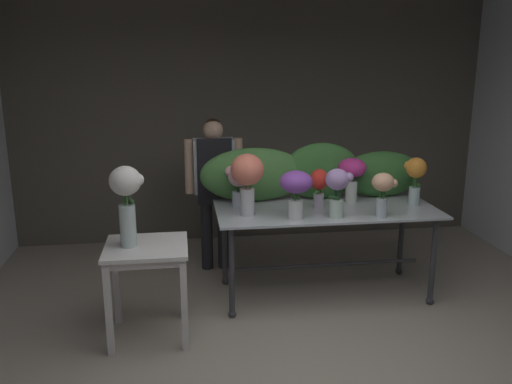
# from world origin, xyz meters

# --- Properties ---
(ground_plane) EXTENTS (7.48, 7.48, 0.00)m
(ground_plane) POSITION_xyz_m (0.00, 1.70, 0.00)
(ground_plane) COLOR #9E9384
(wall_back) EXTENTS (5.68, 0.12, 2.85)m
(wall_back) POSITION_xyz_m (0.00, 3.40, 1.42)
(wall_back) COLOR #5B564C
(wall_back) RESTS_ON ground
(display_table_glass) EXTENTS (2.00, 0.90, 0.85)m
(display_table_glass) POSITION_xyz_m (0.44, 1.59, 0.72)
(display_table_glass) COLOR silver
(display_table_glass) RESTS_ON ground
(side_table_white) EXTENTS (0.63, 0.59, 0.77)m
(side_table_white) POSITION_xyz_m (-1.14, 1.03, 0.65)
(side_table_white) COLOR white
(side_table_white) RESTS_ON ground
(florist) EXTENTS (0.59, 0.24, 1.58)m
(florist) POSITION_xyz_m (-0.52, 2.37, 0.97)
(florist) COLOR #232328
(florist) RESTS_ON ground
(foliage_backdrop) EXTENTS (2.17, 0.29, 0.54)m
(foliage_backdrop) POSITION_xyz_m (0.38, 1.92, 1.09)
(foliage_backdrop) COLOR #477F3D
(foliage_backdrop) RESTS_ON display_table_glass
(vase_magenta_carnations) EXTENTS (0.26, 0.26, 0.42)m
(vase_magenta_carnations) POSITION_xyz_m (0.73, 1.76, 1.12)
(vase_magenta_carnations) COLOR silver
(vase_magenta_carnations) RESTS_ON display_table_glass
(vase_coral_dahlias) EXTENTS (0.29, 0.29, 0.54)m
(vase_coral_dahlias) POSITION_xyz_m (-0.29, 1.47, 1.19)
(vase_coral_dahlias) COLOR silver
(vase_coral_dahlias) RESTS_ON display_table_glass
(vase_scarlet_lilies) EXTENTS (0.18, 0.16, 0.36)m
(vase_scarlet_lilies) POSITION_xyz_m (0.37, 1.59, 1.06)
(vase_scarlet_lilies) COLOR silver
(vase_scarlet_lilies) RESTS_ON display_table_glass
(vase_violet_freesia) EXTENTS (0.28, 0.28, 0.41)m
(vase_violet_freesia) POSITION_xyz_m (0.10, 1.31, 1.11)
(vase_violet_freesia) COLOR silver
(vase_violet_freesia) RESTS_ON display_table_glass
(vase_sunset_snapdragons) EXTENTS (0.21, 0.19, 0.44)m
(vase_sunset_snapdragons) POSITION_xyz_m (1.27, 1.58, 1.13)
(vase_sunset_snapdragons) COLOR silver
(vase_sunset_snapdragons) RESTS_ON display_table_glass
(vase_peach_anemones) EXTENTS (0.21, 0.19, 0.39)m
(vase_peach_anemones) POSITION_xyz_m (0.84, 1.25, 1.09)
(vase_peach_anemones) COLOR silver
(vase_peach_anemones) RESTS_ON display_table_glass
(vase_lilac_peonies) EXTENTS (0.23, 0.20, 0.43)m
(vase_lilac_peonies) POSITION_xyz_m (0.45, 1.29, 1.10)
(vase_lilac_peonies) COLOR silver
(vase_lilac_peonies) RESTS_ON display_table_glass
(vase_blush_tulips) EXTENTS (0.22, 0.20, 0.40)m
(vase_blush_tulips) POSITION_xyz_m (-0.34, 1.75, 1.08)
(vase_blush_tulips) COLOR silver
(vase_blush_tulips) RESTS_ON display_table_glass
(vase_white_roses_tall) EXTENTS (0.26, 0.24, 0.63)m
(vase_white_roses_tall) POSITION_xyz_m (-1.26, 1.03, 1.15)
(vase_white_roses_tall) COLOR silver
(vase_white_roses_tall) RESTS_ON side_table_white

